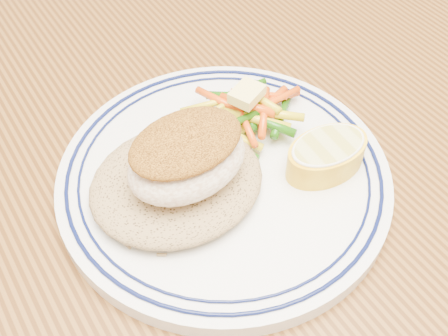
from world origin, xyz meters
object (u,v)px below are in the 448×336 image
rice_pilaf (176,179)px  fish_fillet (187,156)px  vegetable_pile (249,113)px  lemon_wedge (326,154)px  dining_table (237,212)px  plate (224,177)px

rice_pilaf → fish_fillet: size_ratio=1.40×
vegetable_pile → lemon_wedge: size_ratio=1.51×
fish_fillet → lemon_wedge: 0.11m
fish_fillet → vegetable_pile: (0.08, 0.04, -0.03)m
dining_table → fish_fillet: size_ratio=15.31×
rice_pilaf → lemon_wedge: 0.12m
fish_fillet → vegetable_pile: fish_fillet is taller
plate → vegetable_pile: (0.05, 0.03, 0.02)m
plate → fish_fillet: size_ratio=2.73×
rice_pilaf → vegetable_pile: 0.09m
rice_pilaf → vegetable_pile: size_ratio=1.26×
dining_table → vegetable_pile: size_ratio=13.82×
plate → rice_pilaf: bearing=174.1°
rice_pilaf → lemon_wedge: (0.11, -0.04, 0.00)m
lemon_wedge → fish_fillet: bearing=162.0°
dining_table → plate: bearing=-139.9°
dining_table → fish_fillet: 0.17m
vegetable_pile → lemon_wedge: 0.08m
rice_pilaf → vegetable_pile: vegetable_pile is taller
fish_fillet → rice_pilaf: bearing=124.7°
rice_pilaf → vegetable_pile: (0.09, 0.03, -0.00)m
dining_table → rice_pilaf: bearing=-161.6°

